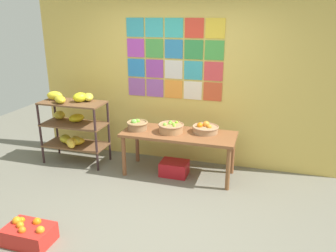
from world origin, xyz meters
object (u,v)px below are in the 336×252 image
Objects in this scene: banana_shelf_unit at (72,122)px; fruit_basket_centre at (171,128)px; fruit_basket_back_left at (137,125)px; produce_crate_under_table at (174,168)px; orange_crate_foreground at (29,234)px; fruit_basket_right at (205,128)px; display_table at (179,138)px.

fruit_basket_centre is (1.63, 0.01, 0.06)m from banana_shelf_unit.
fruit_basket_back_left reaches higher than fruit_basket_centre.
produce_crate_under_table is 2.22m from orange_crate_foreground.
produce_crate_under_table is (0.58, -0.01, -0.63)m from fruit_basket_back_left.
fruit_basket_right is 1.21× the size of fruit_basket_back_left.
orange_crate_foreground is (-1.09, -2.00, -0.48)m from display_table.
orange_crate_foreground is at bearing -118.62° from display_table.
produce_crate_under_table is at bearing -156.89° from fruit_basket_right.
display_table is 4.08× the size of produce_crate_under_table.
produce_crate_under_table is at bearing -141.88° from display_table.
fruit_basket_back_left reaches higher than produce_crate_under_table.
orange_crate_foreground is at bearing -124.25° from fruit_basket_right.
display_table is 0.48m from produce_crate_under_table.
fruit_basket_back_left is 2.12m from orange_crate_foreground.
fruit_basket_back_left is 0.78× the size of produce_crate_under_table.
orange_crate_foreground is at bearing -117.92° from produce_crate_under_table.
banana_shelf_unit is at bearing -175.86° from fruit_basket_right.
banana_shelf_unit is 3.00× the size of fruit_basket_right.
fruit_basket_centre is at bearing 64.01° from orange_crate_foreground.
display_table is (1.75, 0.02, -0.09)m from banana_shelf_unit.
display_table is at bearing 0.55° from banana_shelf_unit.
fruit_basket_back_left is at bearing 76.96° from orange_crate_foreground.
banana_shelf_unit is 2.12m from fruit_basket_right.
banana_shelf_unit is 3.09× the size of fruit_basket_centre.
display_table is 5.22× the size of fruit_basket_back_left.
fruit_basket_right is (0.48, 0.14, -0.01)m from fruit_basket_centre.
fruit_basket_right is at bearing 23.11° from produce_crate_under_table.
fruit_basket_centre reaches higher than orange_crate_foreground.
banana_shelf_unit is at bearing 179.15° from produce_crate_under_table.
fruit_basket_centre reaches higher than produce_crate_under_table.
orange_crate_foreground is at bearing -115.99° from fruit_basket_centre.
fruit_basket_back_left is at bearing -0.74° from banana_shelf_unit.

